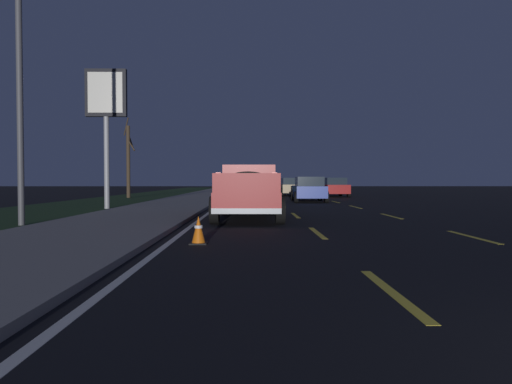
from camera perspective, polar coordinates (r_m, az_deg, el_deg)
name	(u,v)px	position (r m, az deg, el deg)	size (l,w,h in m)	color
ground	(303,200)	(29.17, 6.12, -1.10)	(144.00, 144.00, 0.00)	black
sidewalk_shoulder	(190,200)	(29.25, -8.53, -0.98)	(108.00, 4.00, 0.12)	gray
grass_verge	(114,201)	(30.35, -17.93, -1.06)	(108.00, 6.00, 0.01)	#1E3819
lane_markings	(257,199)	(31.96, 0.09, -0.86)	(108.10, 7.04, 0.01)	yellow
pickup_truck	(249,190)	(15.23, -0.94, 0.22)	(5.46, 2.35, 1.87)	maroon
sedan_green	(251,187)	(38.36, -0.64, 0.70)	(4.41, 2.04, 1.54)	#14592D
sedan_red	(334,187)	(36.53, 10.01, 0.64)	(4.43, 2.07, 1.54)	maroon
sedan_tan	(291,187)	(38.22, 4.54, 0.70)	(4.43, 2.07, 1.54)	#9E845B
sedan_blue	(309,189)	(27.58, 6.83, 0.38)	(4.45, 2.11, 1.54)	navy
gas_price_sign	(106,104)	(22.00, -18.81, 10.67)	(0.27, 1.90, 6.49)	#99999E
street_light_near	(29,55)	(14.97, -27.30, 15.42)	(0.36, 1.97, 8.28)	#4C4C51
bare_tree_far	(128,160)	(34.99, -16.18, 4.04)	(1.30, 1.17, 6.13)	#423323
traffic_cone_near	(198,230)	(9.27, -7.45, -4.94)	(0.36, 0.36, 0.58)	black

